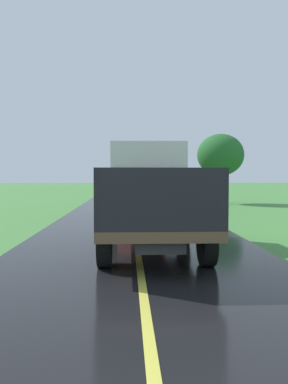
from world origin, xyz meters
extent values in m
cube|color=#2D2D30|center=(0.33, 11.65, 0.68)|extent=(0.90, 5.51, 0.24)
cube|color=brown|center=(0.33, 11.65, 0.88)|extent=(2.30, 5.80, 0.20)
cube|color=silver|center=(0.33, 13.60, 1.93)|extent=(2.10, 1.90, 1.90)
cube|color=black|center=(0.33, 14.55, 2.26)|extent=(1.78, 0.02, 0.76)
cube|color=#232328|center=(-0.78, 10.67, 1.53)|extent=(0.08, 3.85, 1.10)
cube|color=#232328|center=(1.44, 10.67, 1.53)|extent=(0.08, 3.85, 1.10)
cube|color=#232328|center=(0.33, 8.79, 1.53)|extent=(2.30, 0.08, 1.10)
cube|color=#232328|center=(0.33, 12.56, 1.53)|extent=(2.30, 0.08, 1.10)
cylinder|color=black|center=(-0.72, 13.45, 0.58)|extent=(0.28, 1.00, 1.00)
cylinder|color=black|center=(1.38, 13.45, 0.58)|extent=(0.28, 1.00, 1.00)
cylinder|color=black|center=(-0.72, 10.05, 0.58)|extent=(0.28, 1.00, 1.00)
cylinder|color=black|center=(1.38, 10.05, 0.58)|extent=(0.28, 1.00, 1.00)
ellipsoid|color=#92B125|center=(0.02, 9.50, 1.51)|extent=(0.59, 0.74, 0.49)
ellipsoid|color=#83C42B|center=(-0.20, 9.94, 1.50)|extent=(0.44, 0.41, 0.38)
ellipsoid|color=#8AB122|center=(0.25, 11.40, 1.81)|extent=(0.54, 0.65, 0.40)
ellipsoid|color=#79BD33|center=(0.19, 9.71, 1.18)|extent=(0.40, 0.47, 0.37)
ellipsoid|color=#8AC226|center=(0.07, 12.00, 1.46)|extent=(0.40, 0.36, 0.37)
ellipsoid|color=#8ABC31|center=(1.21, 10.17, 1.48)|extent=(0.45, 0.46, 0.40)
ellipsoid|color=#7FB328|center=(0.12, 10.96, 1.15)|extent=(0.47, 0.48, 0.46)
ellipsoid|color=#86B334|center=(-0.15, 11.99, 1.49)|extent=(0.52, 0.64, 0.45)
cube|color=#2D2D30|center=(0.32, 22.52, 0.68)|extent=(0.90, 5.51, 0.24)
cube|color=brown|center=(0.32, 22.52, 0.88)|extent=(2.30, 5.80, 0.20)
cube|color=gold|center=(0.32, 24.47, 1.93)|extent=(2.10, 1.90, 1.90)
cube|color=black|center=(0.32, 25.42, 2.26)|extent=(1.78, 0.02, 0.76)
cube|color=maroon|center=(-0.79, 21.54, 1.53)|extent=(0.08, 3.85, 1.10)
cube|color=maroon|center=(1.43, 21.54, 1.53)|extent=(0.08, 3.85, 1.10)
cube|color=maroon|center=(0.32, 19.66, 1.53)|extent=(2.30, 0.08, 1.10)
cube|color=maroon|center=(0.32, 23.43, 1.53)|extent=(2.30, 0.08, 1.10)
cylinder|color=black|center=(-0.73, 24.31, 0.58)|extent=(0.28, 1.00, 1.00)
cylinder|color=black|center=(1.37, 24.31, 0.58)|extent=(0.28, 1.00, 1.00)
cylinder|color=black|center=(-0.73, 20.92, 0.58)|extent=(0.28, 1.00, 1.00)
cylinder|color=black|center=(1.37, 20.92, 0.58)|extent=(0.28, 1.00, 1.00)
ellipsoid|color=#8CAC34|center=(0.90, 21.08, 1.84)|extent=(0.41, 0.44, 0.49)
ellipsoid|color=#85B725|center=(0.31, 23.09, 1.15)|extent=(0.46, 0.52, 0.40)
ellipsoid|color=#87AC21|center=(-0.15, 20.22, 1.83)|extent=(0.42, 0.53, 0.50)
ellipsoid|color=#8AAC1F|center=(0.45, 21.82, 1.45)|extent=(0.57, 0.54, 0.51)
ellipsoid|color=#87BB36|center=(0.63, 21.93, 1.50)|extent=(0.42, 0.41, 0.47)
ellipsoid|color=#82BD2F|center=(0.96, 20.16, 1.18)|extent=(0.56, 0.61, 0.47)
ellipsoid|color=#85B01F|center=(-0.56, 20.49, 1.76)|extent=(0.50, 0.59, 0.37)
ellipsoid|color=#87C426|center=(-0.48, 22.54, 1.16)|extent=(0.44, 0.49, 0.40)
ellipsoid|color=#85B623|center=(1.00, 19.98, 1.16)|extent=(0.56, 0.66, 0.45)
ellipsoid|color=#85B021|center=(-0.56, 22.29, 1.13)|extent=(0.46, 0.54, 0.52)
ellipsoid|color=#8CB525|center=(0.49, 22.21, 1.14)|extent=(0.44, 0.41, 0.47)
ellipsoid|color=#83AE2B|center=(0.77, 20.08, 1.51)|extent=(0.60, 0.67, 0.51)
ellipsoid|color=#7EBD31|center=(-0.56, 21.11, 1.19)|extent=(0.58, 0.66, 0.41)
cylinder|color=#4C3823|center=(6.11, 28.46, 1.04)|extent=(0.28, 0.28, 2.07)
ellipsoid|color=#236028|center=(6.11, 28.46, 3.35)|extent=(3.20, 3.20, 2.88)
camera|label=1|loc=(-0.23, 2.28, 1.95)|focal=35.84mm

